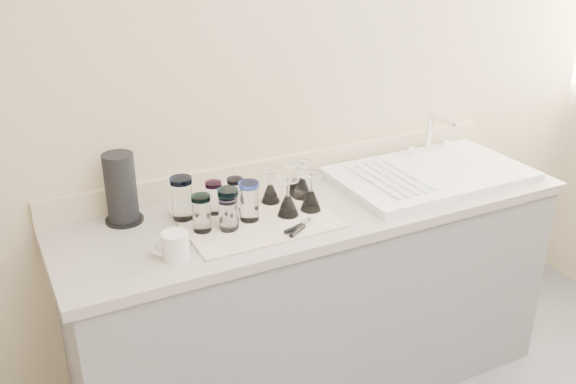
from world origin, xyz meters
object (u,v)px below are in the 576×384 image
tumbler_cyan (214,197)px  tumbler_lavender (249,201)px  goblet_back_right (295,184)px  white_mug (174,246)px  can_opener (300,227)px  tumbler_purple (235,193)px  goblet_back_left (270,191)px  sink_unit (430,173)px  tumbler_teal (182,198)px  goblet_extra (302,185)px  paper_towel_roll (121,189)px  goblet_front_right (311,197)px  tumbler_magenta (202,213)px  tumbler_blue (228,214)px  tumbler_extra (228,208)px  goblet_front_left (288,203)px

tumbler_cyan → tumbler_lavender: size_ratio=0.83×
goblet_back_right → white_mug: bearing=-155.7°
can_opener → tumbler_purple: bearing=118.0°
goblet_back_left → can_opener: size_ratio=1.01×
sink_unit → tumbler_teal: (-1.08, 0.10, 0.07)m
goblet_extra → paper_towel_roll: (-0.68, 0.12, 0.07)m
tumbler_purple → sink_unit: bearing=-5.4°
can_opener → paper_towel_roll: size_ratio=0.51×
tumbler_teal → goblet_front_right: 0.48m
tumbler_purple → tumbler_teal: bearing=176.1°
tumbler_magenta → goblet_back_left: bearing=18.8°
tumbler_cyan → white_mug: size_ratio=0.91×
tumbler_teal → goblet_extra: size_ratio=1.11×
tumbler_blue → can_opener: bearing=-26.6°
tumbler_blue → goblet_extra: size_ratio=0.85×
tumbler_extra → goblet_extra: tumbler_extra is taller
goblet_front_left → white_mug: 0.49m
tumbler_purple → goblet_back_left: (0.15, -0.00, -0.02)m
goblet_extra → tumbler_cyan: bearing=176.5°
tumbler_purple → tumbler_lavender: (0.01, -0.11, 0.01)m
sink_unit → goblet_back_left: size_ratio=5.99×
tumbler_lavender → can_opener: tumbler_lavender is taller
tumbler_purple → goblet_back_right: (0.27, 0.02, -0.02)m
tumbler_purple → paper_towel_roll: size_ratio=0.47×
can_opener → tumbler_teal: bearing=141.3°
sink_unit → tumbler_extra: bearing=-176.9°
tumbler_teal → goblet_back_right: 0.47m
tumbler_blue → goblet_back_right: 0.40m
tumbler_blue → goblet_extra: (0.37, 0.13, -0.01)m
goblet_front_right → paper_towel_roll: paper_towel_roll is taller
tumbler_lavender → can_opener: 0.21m
sink_unit → goblet_front_right: sink_unit is taller
tumbler_lavender → tumbler_teal: bearing=150.5°
sink_unit → tumbler_lavender: (-0.86, -0.03, 0.06)m
tumbler_purple → goblet_front_left: (0.15, -0.14, -0.01)m
sink_unit → goblet_back_left: bearing=173.7°
goblet_front_right → white_mug: 0.58m
tumbler_purple → goblet_front_right: 0.29m
goblet_front_left → paper_towel_roll: bearing=156.4°
tumbler_blue → paper_towel_roll: paper_towel_roll is taller
goblet_front_right → goblet_back_left: bearing=128.5°
goblet_front_left → goblet_back_right: bearing=55.0°
tumbler_cyan → tumbler_magenta: (-0.09, -0.12, 0.01)m
goblet_front_left → tumbler_purple: bearing=138.1°
sink_unit → white_mug: 1.20m
tumbler_lavender → goblet_back_left: size_ratio=1.09×
goblet_back_left → tumbler_magenta: bearing=-161.2°
can_opener → paper_towel_roll: 0.67m
tumbler_cyan → white_mug: tumbler_cyan is taller
sink_unit → goblet_front_right: size_ratio=5.51×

